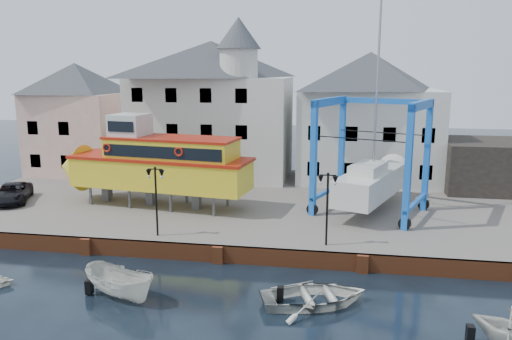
# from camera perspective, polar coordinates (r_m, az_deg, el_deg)

# --- Properties ---
(ground) EXTENTS (140.00, 140.00, 0.00)m
(ground) POSITION_cam_1_polar(r_m,az_deg,el_deg) (28.81, -4.35, -10.54)
(ground) COLOR black
(ground) RESTS_ON ground
(hardstanding) EXTENTS (44.00, 22.00, 1.00)m
(hardstanding) POSITION_cam_1_polar(r_m,az_deg,el_deg) (38.85, -0.48, -3.84)
(hardstanding) COLOR #635E58
(hardstanding) RESTS_ON ground
(quay_wall) EXTENTS (44.00, 0.47, 1.00)m
(quay_wall) POSITION_cam_1_polar(r_m,az_deg,el_deg) (28.72, -4.31, -9.54)
(quay_wall) COLOR brown
(quay_wall) RESTS_ON ground
(building_pink) EXTENTS (8.00, 7.00, 10.30)m
(building_pink) POSITION_cam_1_polar(r_m,az_deg,el_deg) (50.49, -19.67, 5.58)
(building_pink) COLOR #D59B8F
(building_pink) RESTS_ON hardstanding
(building_white_main) EXTENTS (14.00, 8.30, 14.00)m
(building_white_main) POSITION_cam_1_polar(r_m,az_deg,el_deg) (45.85, -4.92, 7.17)
(building_white_main) COLOR silver
(building_white_main) RESTS_ON hardstanding
(building_white_right) EXTENTS (12.00, 8.00, 11.20)m
(building_white_right) POSITION_cam_1_polar(r_m,az_deg,el_deg) (45.15, 12.71, 5.91)
(building_white_right) COLOR silver
(building_white_right) RESTS_ON hardstanding
(shed_dark) EXTENTS (8.00, 7.00, 4.00)m
(shed_dark) POSITION_cam_1_polar(r_m,az_deg,el_deg) (45.34, 25.34, 0.50)
(shed_dark) COLOR black
(shed_dark) RESTS_ON hardstanding
(lamp_post_left) EXTENTS (1.12, 0.32, 4.20)m
(lamp_post_left) POSITION_cam_1_polar(r_m,az_deg,el_deg) (29.81, -11.40, -1.56)
(lamp_post_left) COLOR black
(lamp_post_left) RESTS_ON hardstanding
(lamp_post_right) EXTENTS (1.12, 0.32, 4.20)m
(lamp_post_right) POSITION_cam_1_polar(r_m,az_deg,el_deg) (27.89, 8.19, -2.35)
(lamp_post_right) COLOR black
(lamp_post_right) RESTS_ON hardstanding
(tour_boat) EXTENTS (15.50, 5.69, 6.60)m
(tour_boat) POSITION_cam_1_polar(r_m,az_deg,el_deg) (36.80, -12.11, 0.79)
(tour_boat) COLOR #59595E
(tour_boat) RESTS_ON hardstanding
(travel_lift) EXTENTS (8.50, 10.19, 15.02)m
(travel_lift) POSITION_cam_1_polar(r_m,az_deg,el_deg) (35.87, 13.38, -0.54)
(travel_lift) COLOR blue
(travel_lift) RESTS_ON hardstanding
(van) EXTENTS (4.07, 5.44, 1.37)m
(van) POSITION_cam_1_polar(r_m,az_deg,el_deg) (41.47, -26.11, -2.37)
(van) COLOR black
(van) RESTS_ON hardstanding
(motorboat_a) EXTENTS (4.63, 3.28, 1.68)m
(motorboat_a) POSITION_cam_1_polar(r_m,az_deg,el_deg) (25.63, -15.21, -13.84)
(motorboat_a) COLOR silver
(motorboat_a) RESTS_ON ground
(motorboat_b) EXTENTS (5.90, 5.02, 1.04)m
(motorboat_b) POSITION_cam_1_polar(r_m,az_deg,el_deg) (24.29, 6.67, -14.97)
(motorboat_b) COLOR silver
(motorboat_b) RESTS_ON ground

